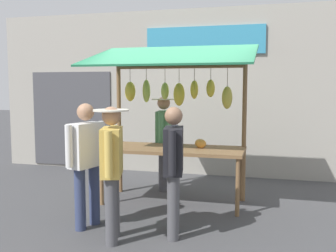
{
  "coord_description": "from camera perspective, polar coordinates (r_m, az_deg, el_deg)",
  "views": [
    {
      "loc": [
        -1.49,
        5.86,
        1.84
      ],
      "look_at": [
        0.0,
        0.3,
        1.25
      ],
      "focal_mm": 41.91,
      "sensor_mm": 36.0,
      "label": 1
    }
  ],
  "objects": [
    {
      "name": "shopper_in_grey_tee",
      "position": [
        4.65,
        -8.17,
        -5.34
      ],
      "size": [
        0.41,
        0.66,
        1.6
      ],
      "rotation": [
        0.0,
        0.0,
        -1.28
      ],
      "color": "#4C4C51",
      "rests_on": "ground"
    },
    {
      "name": "shopper_with_shopping_bag",
      "position": [
        5.17,
        -11.77,
        -4.36
      ],
      "size": [
        0.35,
        0.67,
        1.62
      ],
      "rotation": [
        0.0,
        0.0,
        -1.86
      ],
      "color": "navy",
      "rests_on": "ground"
    },
    {
      "name": "market_stall",
      "position": [
        6.11,
        0.89,
        3.18
      ],
      "size": [
        2.5,
        1.46,
        2.5
      ],
      "color": "brown",
      "rests_on": "ground"
    },
    {
      "name": "vendor_with_sunhat",
      "position": [
        6.92,
        -0.62,
        -1.3
      ],
      "size": [
        0.43,
        0.7,
        1.65
      ],
      "rotation": [
        0.0,
        0.0,
        1.69
      ],
      "color": "#4C4C51",
      "rests_on": "ground"
    },
    {
      "name": "shopper_with_ponytail",
      "position": [
        4.75,
        0.81,
        -5.37
      ],
      "size": [
        0.31,
        0.67,
        1.59
      ],
      "rotation": [
        0.0,
        0.0,
        -1.38
      ],
      "color": "#4C4C51",
      "rests_on": "ground"
    },
    {
      "name": "street_backdrop",
      "position": [
        8.2,
        4.15,
        4.84
      ],
      "size": [
        9.0,
        0.3,
        3.4
      ],
      "color": "#9E998E",
      "rests_on": "ground"
    },
    {
      "name": "ground_plane",
      "position": [
        6.32,
        0.72,
        -11.08
      ],
      "size": [
        40.0,
        40.0,
        0.0
      ],
      "primitive_type": "plane",
      "color": "#424244"
    }
  ]
}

